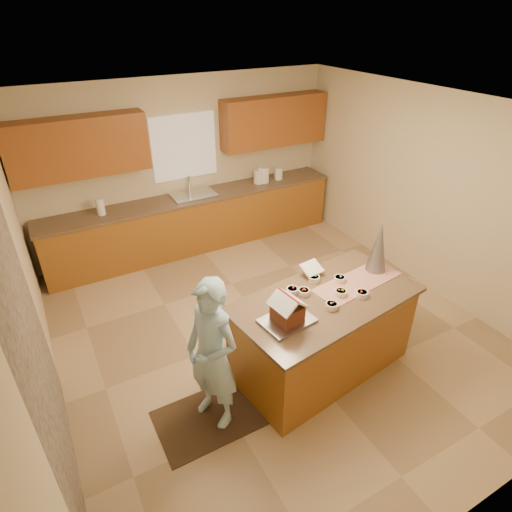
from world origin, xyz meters
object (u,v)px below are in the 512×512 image
object	(u,v)px
tinsel_tree	(379,248)
boy	(212,356)
gingerbread_house	(287,310)
island_base	(323,335)

from	to	relation	value
tinsel_tree	boy	bearing A→B (deg)	-174.19
boy	gingerbread_house	size ratio (longest dim) A/B	4.83
tinsel_tree	boy	xyz separation A→B (m)	(-2.12, -0.22, -0.45)
boy	gingerbread_house	world-z (taller)	boy
island_base	tinsel_tree	xyz separation A→B (m)	(0.81, 0.16, 0.80)
island_base	boy	bearing A→B (deg)	174.47
island_base	tinsel_tree	world-z (taller)	tinsel_tree
island_base	boy	distance (m)	1.36
tinsel_tree	boy	distance (m)	2.18
island_base	tinsel_tree	bearing A→B (deg)	3.67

